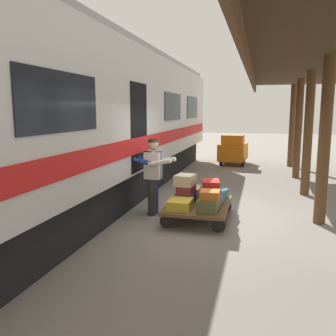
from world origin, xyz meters
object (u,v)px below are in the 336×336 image
Objects in this scene: suitcase_orange_carryall at (210,195)px; porter_by_door at (154,174)px; train_car at (80,122)px; suitcase_olive_duffel at (209,204)px; suitcase_slate_roller at (212,198)px; suitcase_yellow_case at (180,204)px; suitcase_tan_vintage at (190,192)px; suitcase_navy_fabric at (185,198)px; porter_in_overalls at (153,174)px; baggage_tug at (233,150)px; suitcase_red_plastic at (211,186)px; suitcase_burgundy_valise at (186,189)px; suitcase_teal_softside at (215,194)px; luggage_cart at (198,206)px; suitcase_cream_canvas at (185,180)px.

porter_by_door is at bearing -25.72° from suitcase_orange_carryall.
suitcase_olive_duffel is (-3.24, 0.86, -1.58)m from train_car.
train_car is at bearing -7.28° from porter_by_door.
suitcase_slate_roller is at bearing 173.62° from train_car.
suitcase_tan_vintage reaches higher than suitcase_yellow_case.
suitcase_navy_fabric is (-2.66, 0.36, -1.60)m from train_car.
porter_in_overalls is at bearing -7.85° from suitcase_slate_roller.
baggage_tug reaches higher than suitcase_yellow_case.
baggage_tug is at bearing -98.04° from porter_by_door.
porter_in_overalls reaches higher than suitcase_slate_roller.
porter_by_door is at bearing -5.08° from suitcase_slate_roller.
suitcase_yellow_case is at bearing 138.67° from porter_in_overalls.
suitcase_olive_duffel is 1.53m from porter_by_door.
suitcase_tan_vintage is (0.58, -1.00, -0.01)m from suitcase_olive_duffel.
suitcase_navy_fabric is at bearing 3.40° from suitcase_red_plastic.
suitcase_burgundy_valise is at bearing -41.67° from suitcase_orange_carryall.
suitcase_navy_fabric is 0.84× the size of suitcase_tan_vintage.
suitcase_olive_duffel reaches higher than suitcase_yellow_case.
suitcase_navy_fabric is 8.25m from baggage_tug.
suitcase_yellow_case is at bearing 90.00° from suitcase_tan_vintage.
train_car is 3.13m from suitcase_navy_fabric.
suitcase_orange_carryall is (-0.03, 0.03, 0.21)m from suitcase_olive_duffel.
suitcase_teal_softside is 0.30× the size of porter_by_door.
train_car is at bearing 68.74° from baggage_tug.
luggage_cart is 0.35m from suitcase_slate_roller.
suitcase_red_plastic is 1.35m from porter_in_overalls.
luggage_cart is 1.22m from porter_by_door.
suitcase_slate_roller reaches higher than suitcase_olive_duffel.
luggage_cart is 0.63m from suitcase_cream_canvas.
suitcase_cream_canvas reaches higher than suitcase_yellow_case.
suitcase_olive_duffel is 0.99× the size of suitcase_yellow_case.
train_car is at bearing -18.00° from suitcase_yellow_case.
porter_by_door reaches higher than baggage_tug.
suitcase_teal_softside is (-0.58, -0.50, -0.00)m from suitcase_navy_fabric.
suitcase_yellow_case is 0.35× the size of porter_by_door.
suitcase_orange_carryall reaches higher than suitcase_teal_softside.
suitcase_tan_vintage is at bearing -152.70° from porter_by_door.
suitcase_tan_vintage is at bearing -87.70° from suitcase_burgundy_valise.
suitcase_olive_duffel is 1.29× the size of suitcase_burgundy_valise.
suitcase_orange_carryall is 0.83m from suitcase_cream_canvas.
suitcase_orange_carryall reaches higher than luggage_cart.
suitcase_navy_fabric is 0.40m from suitcase_cream_canvas.
suitcase_teal_softside is 0.58m from suitcase_tan_vintage.
suitcase_burgundy_valise is at bearing 42.59° from suitcase_teal_softside.
suitcase_cream_canvas is 8.26m from baggage_tug.
porter_in_overalls is at bearing 174.68° from train_car.
porter_by_door is (1.35, -0.65, 0.23)m from suitcase_orange_carryall.
suitcase_teal_softside is 0.87m from suitcase_cream_canvas.
suitcase_navy_fabric is at bearing -40.89° from suitcase_olive_duffel.
luggage_cart is 0.44m from suitcase_burgundy_valise.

